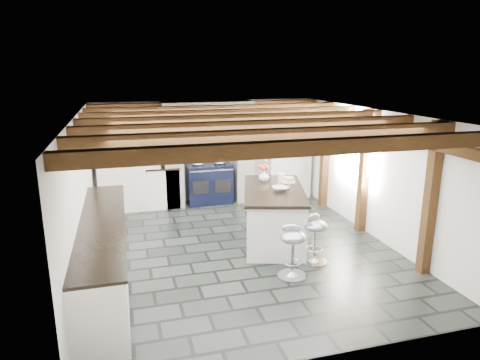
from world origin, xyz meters
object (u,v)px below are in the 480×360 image
object	(u,v)px
range_cooker	(209,183)
bar_stool_near	(314,233)
kitchen_island	(273,214)
bar_stool_far	(293,245)

from	to	relation	value
range_cooker	bar_stool_near	bearing A→B (deg)	-74.66
kitchen_island	bar_stool_far	world-z (taller)	kitchen_island
kitchen_island	range_cooker	bearing A→B (deg)	120.70
range_cooker	kitchen_island	world-z (taller)	kitchen_island
range_cooker	bar_stool_far	xyz separation A→B (m)	(0.45, -3.89, 0.03)
bar_stool_near	bar_stool_far	xyz separation A→B (m)	(-0.51, -0.36, 0.01)
bar_stool_near	bar_stool_far	size ratio (longest dim) A/B	0.98
range_cooker	bar_stool_near	world-z (taller)	range_cooker
range_cooker	kitchen_island	distance (m)	2.60
bar_stool_far	range_cooker	bearing A→B (deg)	118.29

